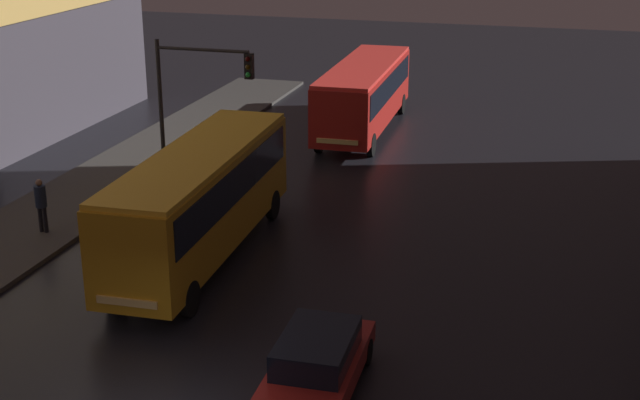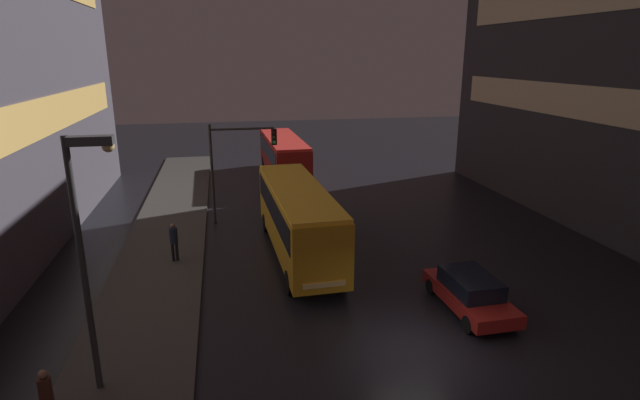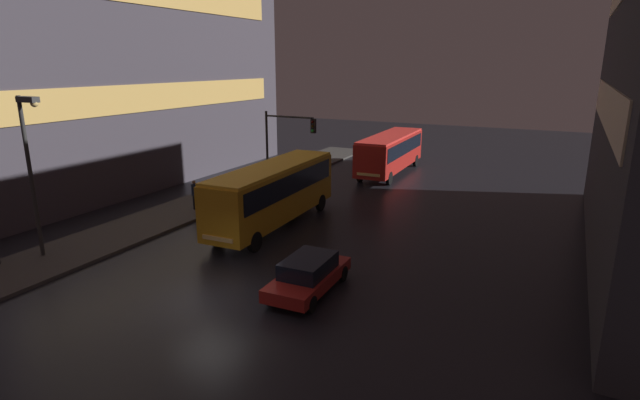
# 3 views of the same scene
# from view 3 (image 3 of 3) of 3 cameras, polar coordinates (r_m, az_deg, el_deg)

# --- Properties ---
(ground_plane) EXTENTS (120.00, 120.00, 0.00)m
(ground_plane) POSITION_cam_3_polar(r_m,az_deg,el_deg) (19.99, -12.45, -11.04)
(ground_plane) COLOR black
(sidewalk_left) EXTENTS (4.00, 48.00, 0.15)m
(sidewalk_left) POSITION_cam_3_polar(r_m,az_deg,el_deg) (32.59, -13.88, -0.55)
(sidewalk_left) COLOR #3D3A38
(sidewalk_left) RESTS_ON ground
(building_left_tower) EXTENTS (10.07, 29.57, 20.14)m
(building_left_tower) POSITION_cam_3_polar(r_m,az_deg,el_deg) (40.86, -22.92, 16.05)
(building_left_tower) COLOR #423D47
(building_left_tower) RESTS_ON ground
(bus_near) EXTENTS (2.79, 10.59, 3.43)m
(bus_near) POSITION_cam_3_polar(r_m,az_deg,el_deg) (27.40, -5.34, 1.25)
(bus_near) COLOR orange
(bus_near) RESTS_ON ground
(bus_far) EXTENTS (2.82, 10.62, 3.19)m
(bus_far) POSITION_cam_3_polar(r_m,az_deg,el_deg) (41.11, 8.06, 5.71)
(bus_far) COLOR #AD1E19
(bus_far) RESTS_ON ground
(car_taxi) EXTENTS (2.00, 4.48, 1.43)m
(car_taxi) POSITION_cam_3_polar(r_m,az_deg,el_deg) (19.88, -1.33, -8.46)
(car_taxi) COLOR maroon
(car_taxi) RESTS_ON ground
(pedestrian_near) EXTENTS (0.49, 0.49, 1.82)m
(pedestrian_near) POSITION_cam_3_polar(r_m,az_deg,el_deg) (31.10, -14.15, 0.88)
(pedestrian_near) COLOR black
(pedestrian_near) RESTS_ON sidewalk_left
(traffic_light_main) EXTENTS (3.75, 0.35, 5.71)m
(traffic_light_main) POSITION_cam_3_polar(r_m,az_deg,el_deg) (33.14, -4.11, 6.94)
(traffic_light_main) COLOR #2D2D2D
(traffic_light_main) RESTS_ON ground
(street_lamp_sidewalk) EXTENTS (1.25, 0.36, 7.29)m
(street_lamp_sidewalk) POSITION_cam_3_polar(r_m,az_deg,el_deg) (25.33, -30.18, 4.75)
(street_lamp_sidewalk) COLOR #2D2D2D
(street_lamp_sidewalk) RESTS_ON sidewalk_left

